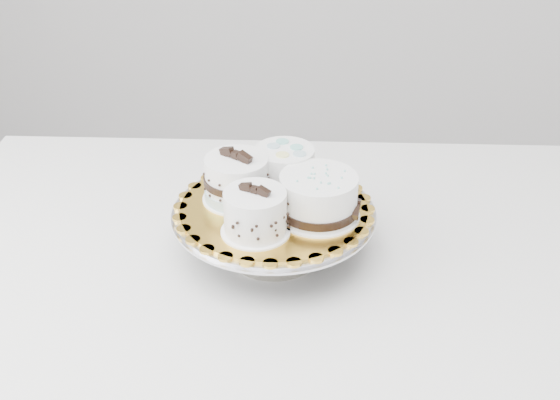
% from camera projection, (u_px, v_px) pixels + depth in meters
% --- Properties ---
extents(table, '(1.39, 1.07, 0.75)m').
position_uv_depth(table, '(273.00, 283.00, 1.24)').
color(table, silver).
rests_on(table, floor).
extents(cake_stand, '(0.33, 0.33, 0.09)m').
position_uv_depth(cake_stand, '(274.00, 224.00, 1.16)').
color(cake_stand, gray).
rests_on(cake_stand, table).
extents(cake_board, '(0.37, 0.37, 0.00)m').
position_uv_depth(cake_board, '(274.00, 208.00, 1.14)').
color(cake_board, gold).
rests_on(cake_board, cake_stand).
extents(cake_swirl, '(0.12, 0.12, 0.09)m').
position_uv_depth(cake_swirl, '(255.00, 214.00, 1.06)').
color(cake_swirl, white).
rests_on(cake_swirl, cake_board).
extents(cake_banded, '(0.13, 0.13, 0.09)m').
position_uv_depth(cake_banded, '(237.00, 181.00, 1.14)').
color(cake_banded, white).
rests_on(cake_banded, cake_board).
extents(cake_dots, '(0.12, 0.12, 0.08)m').
position_uv_depth(cake_dots, '(284.00, 168.00, 1.17)').
color(cake_dots, white).
rests_on(cake_dots, cake_board).
extents(cake_ribbon, '(0.14, 0.13, 0.07)m').
position_uv_depth(cake_ribbon, '(319.00, 198.00, 1.10)').
color(cake_ribbon, white).
rests_on(cake_ribbon, cake_board).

